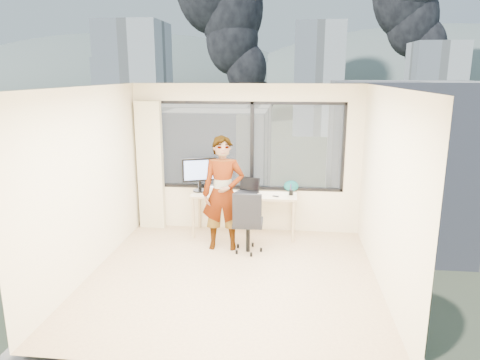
# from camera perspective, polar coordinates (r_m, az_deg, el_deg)

# --- Properties ---
(floor) EXTENTS (4.00, 4.00, 0.01)m
(floor) POSITION_cam_1_polar(r_m,az_deg,el_deg) (6.29, -1.05, -12.42)
(floor) COLOR beige
(floor) RESTS_ON ground
(ceiling) EXTENTS (4.00, 4.00, 0.01)m
(ceiling) POSITION_cam_1_polar(r_m,az_deg,el_deg) (5.65, -1.17, 11.97)
(ceiling) COLOR white
(ceiling) RESTS_ON ground
(wall_front) EXTENTS (4.00, 0.01, 2.60)m
(wall_front) POSITION_cam_1_polar(r_m,az_deg,el_deg) (3.96, -4.97, -8.16)
(wall_front) COLOR #FAF0C1
(wall_front) RESTS_ON ground
(wall_left) EXTENTS (0.01, 4.00, 2.60)m
(wall_left) POSITION_cam_1_polar(r_m,az_deg,el_deg) (6.41, -19.13, -0.33)
(wall_left) COLOR #FAF0C1
(wall_left) RESTS_ON ground
(wall_right) EXTENTS (0.01, 4.00, 2.60)m
(wall_right) POSITION_cam_1_polar(r_m,az_deg,el_deg) (5.92, 18.45, -1.39)
(wall_right) COLOR #FAF0C1
(wall_right) RESTS_ON ground
(window_wall) EXTENTS (3.30, 0.16, 1.55)m
(window_wall) POSITION_cam_1_polar(r_m,az_deg,el_deg) (7.73, 1.21, 4.44)
(window_wall) COLOR black
(window_wall) RESTS_ON ground
(curtain) EXTENTS (0.45, 0.14, 2.30)m
(curtain) POSITION_cam_1_polar(r_m,az_deg,el_deg) (8.04, -11.55, 1.81)
(curtain) COLOR beige
(curtain) RESTS_ON floor
(desk) EXTENTS (1.80, 0.60, 0.75)m
(desk) POSITION_cam_1_polar(r_m,az_deg,el_deg) (7.68, 0.56, -4.46)
(desk) COLOR #C8B286
(desk) RESTS_ON floor
(chair) EXTENTS (0.54, 0.54, 1.03)m
(chair) POSITION_cam_1_polar(r_m,az_deg,el_deg) (6.93, 1.05, -5.30)
(chair) COLOR black
(chair) RESTS_ON floor
(person) EXTENTS (0.69, 0.48, 1.83)m
(person) POSITION_cam_1_polar(r_m,az_deg,el_deg) (6.96, -2.20, -1.75)
(person) COLOR #2D2D33
(person) RESTS_ON floor
(monitor) EXTENTS (0.61, 0.34, 0.60)m
(monitor) POSITION_cam_1_polar(r_m,az_deg,el_deg) (7.68, -5.28, 0.70)
(monitor) COLOR black
(monitor) RESTS_ON desk
(game_console) EXTENTS (0.31, 0.27, 0.07)m
(game_console) POSITION_cam_1_polar(r_m,az_deg,el_deg) (7.84, -3.07, -0.98)
(game_console) COLOR white
(game_console) RESTS_ON desk
(laptop) EXTENTS (0.47, 0.49, 0.24)m
(laptop) POSITION_cam_1_polar(r_m,az_deg,el_deg) (7.57, 0.86, -0.85)
(laptop) COLOR black
(laptop) RESTS_ON desk
(cellphone) EXTENTS (0.11, 0.08, 0.01)m
(cellphone) POSITION_cam_1_polar(r_m,az_deg,el_deg) (7.42, 4.65, -2.09)
(cellphone) COLOR black
(cellphone) RESTS_ON desk
(pen_cup) EXTENTS (0.09, 0.09, 0.09)m
(pen_cup) POSITION_cam_1_polar(r_m,az_deg,el_deg) (7.52, 6.64, -1.60)
(pen_cup) COLOR black
(pen_cup) RESTS_ON desk
(handbag) EXTENTS (0.26, 0.14, 0.20)m
(handbag) POSITION_cam_1_polar(r_m,az_deg,el_deg) (7.73, 6.65, -0.78)
(handbag) COLOR #0D4E51
(handbag) RESTS_ON desk
(exterior_ground) EXTENTS (400.00, 400.00, 0.04)m
(exterior_ground) POSITION_cam_1_polar(r_m,az_deg,el_deg) (126.72, 6.13, 6.06)
(exterior_ground) COLOR #515B3D
(exterior_ground) RESTS_ON ground
(near_bldg_a) EXTENTS (16.00, 12.00, 14.00)m
(near_bldg_a) POSITION_cam_1_polar(r_m,az_deg,el_deg) (38.18, -8.53, -1.25)
(near_bldg_a) COLOR beige
(near_bldg_a) RESTS_ON exterior_ground
(near_bldg_b) EXTENTS (14.00, 13.00, 16.00)m
(near_bldg_b) POSITION_cam_1_polar(r_m,az_deg,el_deg) (45.87, 20.57, 1.83)
(near_bldg_b) COLOR silver
(near_bldg_b) RESTS_ON exterior_ground
(far_tower_a) EXTENTS (14.00, 14.00, 28.00)m
(far_tower_a) POSITION_cam_1_polar(r_m,az_deg,el_deg) (106.80, -13.36, 11.89)
(far_tower_a) COLOR silver
(far_tower_a) RESTS_ON exterior_ground
(far_tower_b) EXTENTS (13.00, 13.00, 30.00)m
(far_tower_b) POSITION_cam_1_polar(r_m,az_deg,el_deg) (125.82, 10.05, 12.73)
(far_tower_b) COLOR silver
(far_tower_b) RESTS_ON exterior_ground
(far_tower_c) EXTENTS (15.00, 15.00, 26.00)m
(far_tower_c) POSITION_cam_1_polar(r_m,az_deg,el_deg) (152.22, 23.87, 11.18)
(far_tower_c) COLOR silver
(far_tower_c) RESTS_ON exterior_ground
(far_tower_d) EXTENTS (16.00, 14.00, 22.00)m
(far_tower_d) POSITION_cam_1_polar(r_m,az_deg,el_deg) (167.14, -15.12, 11.30)
(far_tower_d) COLOR silver
(far_tower_d) RESTS_ON exterior_ground
(hill_a) EXTENTS (288.00, 216.00, 90.00)m
(hill_a) POSITION_cam_1_polar(r_m,az_deg,el_deg) (347.67, -14.08, 10.57)
(hill_a) COLOR slate
(hill_a) RESTS_ON exterior_ground
(hill_b) EXTENTS (300.00, 220.00, 96.00)m
(hill_b) POSITION_cam_1_polar(r_m,az_deg,el_deg) (340.80, 23.78, 9.78)
(hill_b) COLOR slate
(hill_b) RESTS_ON exterior_ground
(tree_a) EXTENTS (7.00, 7.00, 8.00)m
(tree_a) POSITION_cam_1_polar(r_m,az_deg,el_deg) (34.72, -23.22, -9.02)
(tree_a) COLOR #23501A
(tree_a) RESTS_ON exterior_ground
(tree_b) EXTENTS (7.60, 7.60, 9.00)m
(tree_b) POSITION_cam_1_polar(r_m,az_deg,el_deg) (26.80, 13.10, -13.91)
(tree_b) COLOR #23501A
(tree_b) RESTS_ON exterior_ground
(smoke_plume_b) EXTENTS (30.00, 18.00, 70.00)m
(smoke_plume_b) POSITION_cam_1_polar(r_m,az_deg,el_deg) (185.38, 25.06, 20.04)
(smoke_plume_b) COLOR black
(smoke_plume_b) RESTS_ON exterior_ground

